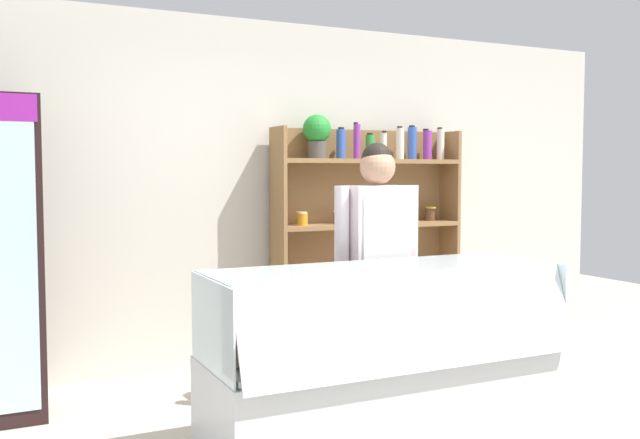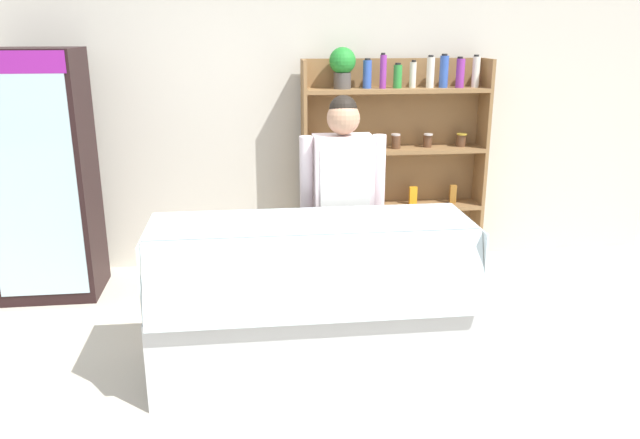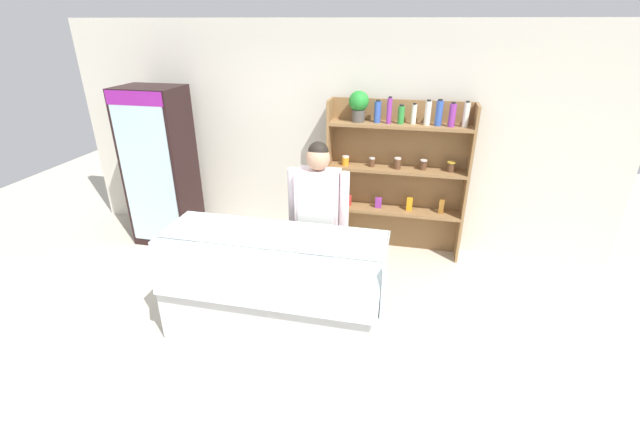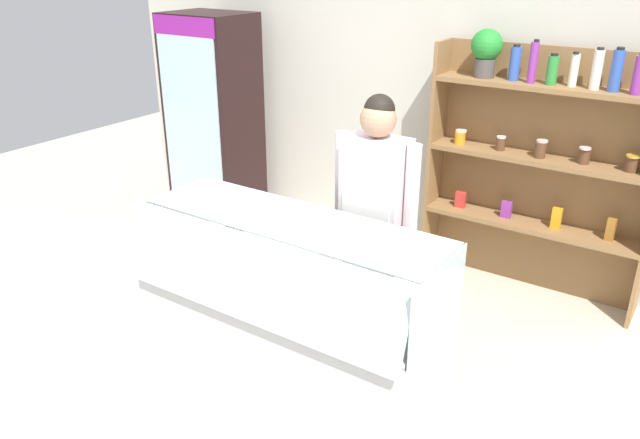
{
  "view_description": "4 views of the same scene",
  "coord_description": "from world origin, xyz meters",
  "px_view_note": "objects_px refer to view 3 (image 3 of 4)",
  "views": [
    {
      "loc": [
        -2.08,
        -3.11,
        1.51
      ],
      "look_at": [
        -0.28,
        0.6,
        1.24
      ],
      "focal_mm": 40.0,
      "sensor_mm": 36.0,
      "label": 1
    },
    {
      "loc": [
        -0.47,
        -3.39,
        2.12
      ],
      "look_at": [
        0.0,
        0.62,
        0.87
      ],
      "focal_mm": 35.0,
      "sensor_mm": 36.0,
      "label": 2
    },
    {
      "loc": [
        1.0,
        -2.92,
        2.68
      ],
      "look_at": [
        0.17,
        0.75,
        0.91
      ],
      "focal_mm": 24.0,
      "sensor_mm": 36.0,
      "label": 3
    },
    {
      "loc": [
        1.92,
        -2.53,
        2.48
      ],
      "look_at": [
        -0.16,
        0.56,
        0.86
      ],
      "focal_mm": 35.0,
      "sensor_mm": 36.0,
      "label": 4
    }
  ],
  "objects_px": {
    "shelving_unit": "(395,167)",
    "shop_clerk": "(318,213)",
    "drinks_fridge": "(160,168)",
    "deli_display_case": "(276,303)"
  },
  "relations": [
    {
      "from": "drinks_fridge",
      "to": "shelving_unit",
      "type": "distance_m",
      "value": 2.91
    },
    {
      "from": "shop_clerk",
      "to": "shelving_unit",
      "type": "bearing_deg",
      "value": 64.13
    },
    {
      "from": "drinks_fridge",
      "to": "shop_clerk",
      "type": "bearing_deg",
      "value": -22.97
    },
    {
      "from": "drinks_fridge",
      "to": "deli_display_case",
      "type": "bearing_deg",
      "value": -37.29
    },
    {
      "from": "shelving_unit",
      "to": "shop_clerk",
      "type": "distance_m",
      "value": 1.45
    },
    {
      "from": "drinks_fridge",
      "to": "shelving_unit",
      "type": "relative_size",
      "value": 1.01
    },
    {
      "from": "shelving_unit",
      "to": "deli_display_case",
      "type": "bearing_deg",
      "value": -116.07
    },
    {
      "from": "drinks_fridge",
      "to": "shelving_unit",
      "type": "height_order",
      "value": "drinks_fridge"
    },
    {
      "from": "deli_display_case",
      "to": "shop_clerk",
      "type": "distance_m",
      "value": 0.93
    },
    {
      "from": "drinks_fridge",
      "to": "shelving_unit",
      "type": "bearing_deg",
      "value": 6.76
    }
  ]
}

